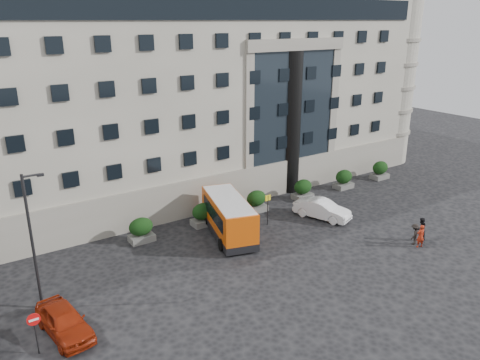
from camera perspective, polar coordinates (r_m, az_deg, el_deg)
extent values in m
plane|color=black|center=(31.14, 0.72, -10.96)|extent=(120.00, 120.00, 0.00)
cube|color=gray|center=(49.53, -8.05, 11.21)|extent=(44.00, 24.00, 18.00)
cylinder|color=black|center=(43.41, 6.22, 6.85)|extent=(1.80, 1.80, 13.00)
cube|color=#5C5C59|center=(35.55, -11.88, -6.94)|extent=(1.80, 1.20, 0.50)
ellipsoid|color=black|center=(35.16, -11.99, -5.59)|extent=(1.80, 1.26, 1.34)
cube|color=#5C5C59|center=(37.52, -4.51, -5.13)|extent=(1.80, 1.20, 0.50)
ellipsoid|color=black|center=(37.16, -4.55, -3.84)|extent=(1.80, 1.26, 1.34)
cube|color=#5C5C59|center=(40.08, 1.99, -3.46)|extent=(1.80, 1.20, 0.50)
ellipsoid|color=black|center=(39.74, 2.01, -2.23)|extent=(1.80, 1.26, 1.34)
cube|color=#5C5C59|center=(43.11, 7.63, -1.97)|extent=(1.80, 1.20, 0.50)
ellipsoid|color=black|center=(42.79, 7.68, -0.82)|extent=(1.80, 1.26, 1.34)
cube|color=#5C5C59|center=(46.53, 12.48, -0.67)|extent=(1.80, 1.20, 0.50)
ellipsoid|color=black|center=(46.23, 12.56, 0.40)|extent=(1.80, 1.26, 1.34)
cube|color=#5C5C59|center=(50.25, 16.63, 0.45)|extent=(1.80, 1.20, 0.50)
ellipsoid|color=black|center=(49.98, 16.73, 1.45)|extent=(1.80, 1.26, 1.34)
cylinder|color=#262628|center=(27.96, -23.97, -7.17)|extent=(0.16, 0.16, 8.00)
cylinder|color=#262628|center=(26.66, -24.13, 0.50)|extent=(0.90, 0.12, 0.12)
cube|color=black|center=(26.74, -23.17, 0.57)|extent=(0.35, 0.18, 0.14)
cylinder|color=#262628|center=(37.12, 3.39, -3.70)|extent=(0.08, 0.08, 2.50)
cube|color=yellow|center=(36.73, 3.43, -2.19)|extent=(0.50, 0.06, 0.45)
cylinder|color=#262628|center=(25.80, -23.61, -16.89)|extent=(0.08, 0.08, 2.20)
cylinder|color=red|center=(25.25, -23.86, -15.30)|extent=(0.64, 0.05, 0.64)
cube|color=white|center=(25.22, -23.84, -15.34)|extent=(0.45, 0.04, 0.10)
cube|color=#CF4B09|center=(35.11, -1.41, -4.20)|extent=(4.21, 7.38, 2.35)
cube|color=black|center=(35.63, -1.39, -6.08)|extent=(4.26, 7.43, 0.55)
cube|color=black|center=(35.02, -1.41, -3.86)|extent=(3.85, 5.92, 1.05)
cube|color=silver|center=(34.68, -1.42, -2.49)|extent=(4.00, 7.01, 0.18)
cylinder|color=black|center=(33.40, -2.28, -7.90)|extent=(0.51, 0.94, 0.90)
cylinder|color=black|center=(34.05, 1.64, -7.34)|extent=(0.51, 0.94, 0.90)
cylinder|color=black|center=(37.32, -4.14, -4.92)|extent=(0.51, 0.94, 0.90)
cylinder|color=black|center=(37.90, -0.61, -4.48)|extent=(0.51, 0.94, 0.90)
imported|color=maroon|center=(26.85, -20.64, -15.81)|extent=(2.41, 4.69, 1.53)
imported|color=white|center=(39.07, 9.98, -3.53)|extent=(3.22, 4.96, 1.55)
imported|color=maroon|center=(36.09, 21.15, -6.39)|extent=(0.72, 0.57, 1.73)
imported|color=black|center=(37.19, 21.16, -5.59)|extent=(0.99, 0.84, 1.79)
imported|color=black|center=(36.41, 20.51, -6.20)|extent=(1.16, 0.89, 1.59)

